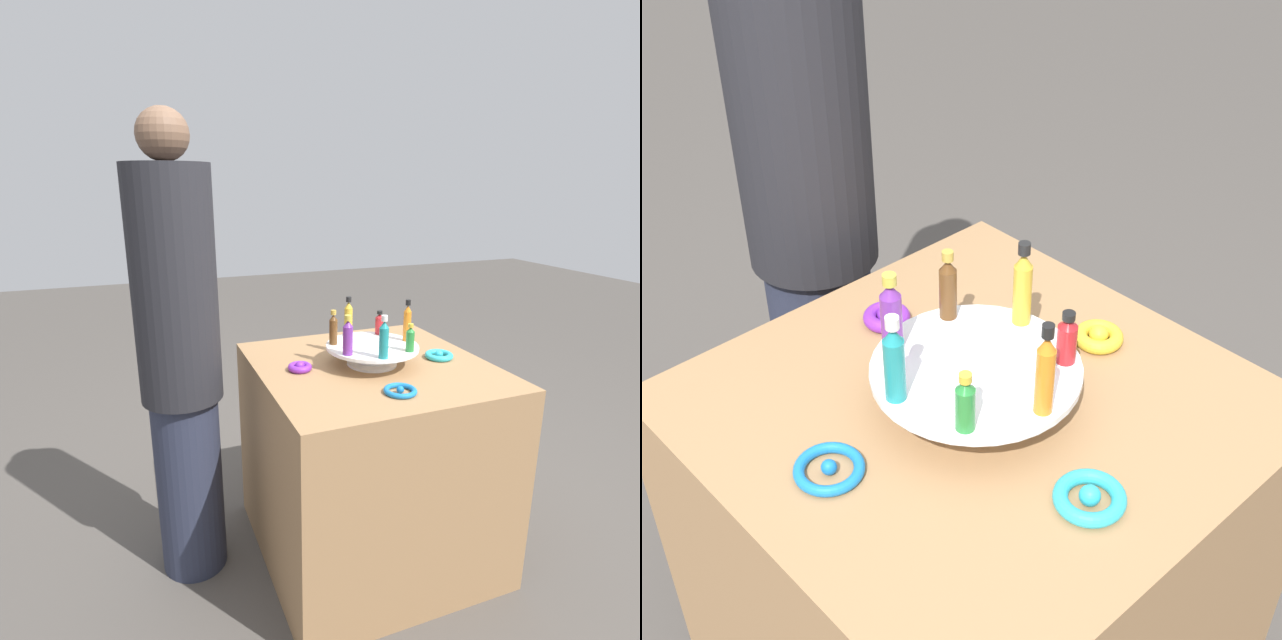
{
  "view_description": "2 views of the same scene",
  "coord_description": "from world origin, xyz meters",
  "views": [
    {
      "loc": [
        0.78,
        1.52,
        1.4
      ],
      "look_at": [
        0.18,
        -0.04,
        0.94
      ],
      "focal_mm": 28.0,
      "sensor_mm": 36.0,
      "label": 1
    },
    {
      "loc": [
        -0.77,
        0.75,
        1.71
      ],
      "look_at": [
        0.04,
        -0.01,
        0.9
      ],
      "focal_mm": 50.0,
      "sensor_mm": 36.0,
      "label": 2
    }
  ],
  "objects": [
    {
      "name": "bottle_gold",
      "position": [
        0.03,
        -0.14,
        0.91
      ],
      "size": [
        0.03,
        0.03,
        0.15
      ],
      "color": "gold",
      "rests_on": "display_stand"
    },
    {
      "name": "ribbon_bow_teal",
      "position": [
        -0.26,
        0.03,
        0.78
      ],
      "size": [
        0.1,
        0.1,
        0.03
      ],
      "color": "#2DB7CC",
      "rests_on": "party_table"
    },
    {
      "name": "person_figure",
      "position": [
        0.65,
        -0.14,
        0.82
      ],
      "size": [
        0.28,
        0.28,
        1.62
      ],
      "rotation": [
        0.0,
        0.0,
        2.92
      ],
      "color": "#282D42",
      "rests_on": "ground_plane"
    },
    {
      "name": "bottle_brown",
      "position": [
        0.13,
        -0.06,
        0.9
      ],
      "size": [
        0.03,
        0.03,
        0.13
      ],
      "color": "brown",
      "rests_on": "display_stand"
    },
    {
      "name": "display_stand",
      "position": [
        0.0,
        0.0,
        0.82
      ],
      "size": [
        0.33,
        0.33,
        0.07
      ],
      "color": "white",
      "rests_on": "party_table"
    },
    {
      "name": "party_table",
      "position": [
        0.0,
        0.0,
        0.38
      ],
      "size": [
        0.82,
        0.82,
        0.76
      ],
      "color": "#9E754C",
      "rests_on": "ground_plane"
    },
    {
      "name": "ribbon_bow_purple",
      "position": [
        0.26,
        -0.03,
        0.78
      ],
      "size": [
        0.08,
        0.08,
        0.03
      ],
      "color": "purple",
      "rests_on": "party_table"
    },
    {
      "name": "ribbon_bow_gold",
      "position": [
        -0.03,
        -0.26,
        0.78
      ],
      "size": [
        0.09,
        0.09,
        0.03
      ],
      "color": "gold",
      "rests_on": "party_table"
    },
    {
      "name": "bottle_orange",
      "position": [
        -0.14,
        -0.0,
        0.91
      ],
      "size": [
        0.03,
        0.03,
        0.15
      ],
      "color": "orange",
      "rests_on": "display_stand"
    },
    {
      "name": "bottle_red",
      "position": [
        -0.08,
        -0.11,
        0.88
      ],
      "size": [
        0.03,
        0.03,
        0.09
      ],
      "color": "#B21E23",
      "rests_on": "display_stand"
    },
    {
      "name": "bottle_green",
      "position": [
        -0.09,
        0.11,
        0.88
      ],
      "size": [
        0.03,
        0.03,
        0.1
      ],
      "color": "#288438",
      "rests_on": "display_stand"
    },
    {
      "name": "ribbon_bow_blue",
      "position": [
        0.03,
        0.26,
        0.77
      ],
      "size": [
        0.1,
        0.1,
        0.02
      ],
      "color": "blue",
      "rests_on": "party_table"
    },
    {
      "name": "bottle_purple",
      "position": [
        0.12,
        0.06,
        0.9
      ],
      "size": [
        0.03,
        0.03,
        0.14
      ],
      "color": "#702D93",
      "rests_on": "display_stand"
    },
    {
      "name": "bottle_teal",
      "position": [
        0.03,
        0.14,
        0.91
      ],
      "size": [
        0.03,
        0.03,
        0.15
      ],
      "color": "teal",
      "rests_on": "display_stand"
    }
  ]
}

